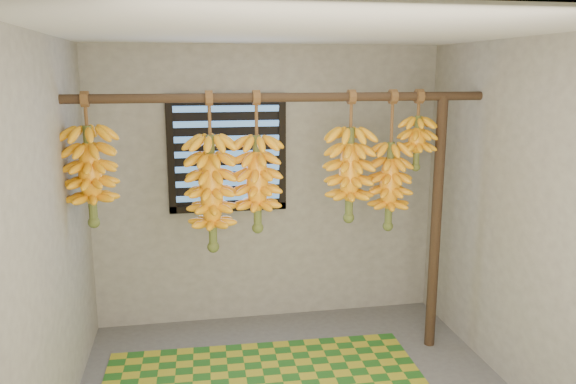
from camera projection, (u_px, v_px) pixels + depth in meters
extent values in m
cube|color=silver|center=(306.00, 31.00, 3.19)|extent=(3.00, 3.00, 0.01)
cube|color=slate|center=(268.00, 186.00, 4.89)|extent=(3.00, 0.01, 2.40)
cube|color=slate|center=(44.00, 248.00, 3.17)|extent=(0.01, 3.00, 2.40)
cube|color=slate|center=(527.00, 223.00, 3.71)|extent=(0.01, 3.00, 2.40)
cube|color=black|center=(227.00, 154.00, 4.74)|extent=(1.00, 0.04, 1.00)
cylinder|color=#3B2618|center=(284.00, 97.00, 3.95)|extent=(3.00, 0.06, 0.06)
cylinder|color=#3B2618|center=(436.00, 226.00, 4.37)|extent=(0.08, 0.08, 2.00)
cylinder|color=brown|center=(86.00, 112.00, 3.73)|extent=(0.02, 0.02, 0.24)
cylinder|color=#4C5923|center=(90.00, 173.00, 3.81)|extent=(0.06, 0.06, 0.65)
cylinder|color=brown|center=(209.00, 117.00, 3.88)|extent=(0.02, 0.02, 0.31)
cylinder|color=#4C5923|center=(212.00, 191.00, 3.99)|extent=(0.06, 0.06, 0.79)
cylinder|color=brown|center=(256.00, 117.00, 3.94)|extent=(0.02, 0.02, 0.32)
cylinder|color=#4C5923|center=(257.00, 181.00, 4.03)|extent=(0.06, 0.06, 0.66)
cylinder|color=brown|center=(351.00, 112.00, 4.06)|extent=(0.02, 0.02, 0.28)
cylinder|color=#4C5923|center=(350.00, 172.00, 4.15)|extent=(0.06, 0.06, 0.66)
cylinder|color=brown|center=(392.00, 120.00, 4.12)|extent=(0.02, 0.02, 0.39)
cylinder|color=#4C5923|center=(390.00, 184.00, 4.22)|extent=(0.06, 0.06, 0.63)
cylinder|color=brown|center=(419.00, 106.00, 4.14)|extent=(0.02, 0.02, 0.20)
cylinder|color=#4C5923|center=(417.00, 140.00, 4.19)|extent=(0.05, 0.05, 0.37)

